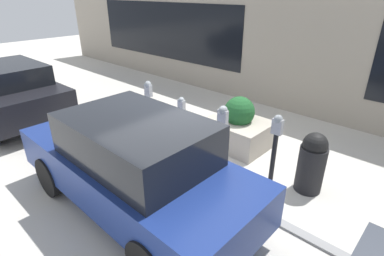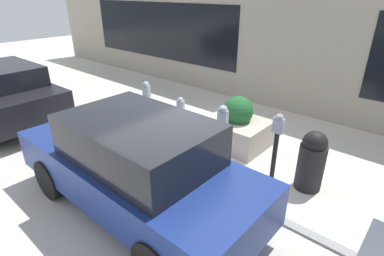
% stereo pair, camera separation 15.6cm
% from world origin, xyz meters
% --- Properties ---
extents(ground_plane, '(40.00, 40.00, 0.00)m').
position_xyz_m(ground_plane, '(0.00, 0.00, 0.00)').
color(ground_plane, beige).
extents(curb_strip, '(24.50, 0.16, 0.04)m').
position_xyz_m(curb_strip, '(0.00, 0.08, 0.02)').
color(curb_strip, gray).
rests_on(curb_strip, ground_plane).
extents(building_facade, '(24.50, 0.17, 3.40)m').
position_xyz_m(building_facade, '(0.00, -4.47, 1.71)').
color(building_facade, '#9E9384').
rests_on(building_facade, ground_plane).
extents(parking_meter_nearest, '(0.17, 0.14, 1.57)m').
position_xyz_m(parking_meter_nearest, '(-1.59, -0.37, 0.99)').
color(parking_meter_nearest, black).
rests_on(parking_meter_nearest, ground_plane).
extents(parking_meter_second, '(0.20, 0.17, 1.42)m').
position_xyz_m(parking_meter_second, '(-0.49, -0.42, 1.10)').
color(parking_meter_second, black).
rests_on(parking_meter_second, ground_plane).
extents(parking_meter_middle, '(0.15, 0.13, 1.33)m').
position_xyz_m(parking_meter_middle, '(0.57, -0.42, 0.83)').
color(parking_meter_middle, black).
rests_on(parking_meter_middle, ground_plane).
extents(parking_meter_fourth, '(0.18, 0.16, 1.47)m').
position_xyz_m(parking_meter_fourth, '(1.60, -0.40, 1.06)').
color(parking_meter_fourth, black).
rests_on(parking_meter_fourth, ground_plane).
extents(planter_box, '(1.37, 1.13, 1.18)m').
position_xyz_m(planter_box, '(-0.06, -1.61, 0.44)').
color(planter_box, '#B2A899').
rests_on(planter_box, ground_plane).
extents(parked_car_middle, '(4.35, 1.78, 1.64)m').
position_xyz_m(parked_car_middle, '(-0.12, 1.35, 0.85)').
color(parked_car_middle, navy).
rests_on(parked_car_middle, ground_plane).
extents(parked_car_rear, '(4.01, 1.97, 1.57)m').
position_xyz_m(parked_car_rear, '(5.33, 1.41, 0.83)').
color(parked_car_rear, black).
rests_on(parked_car_rear, ground_plane).
extents(trash_bin, '(0.47, 0.47, 1.13)m').
position_xyz_m(trash_bin, '(-1.98, -1.07, 0.57)').
color(trash_bin, black).
rests_on(trash_bin, ground_plane).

